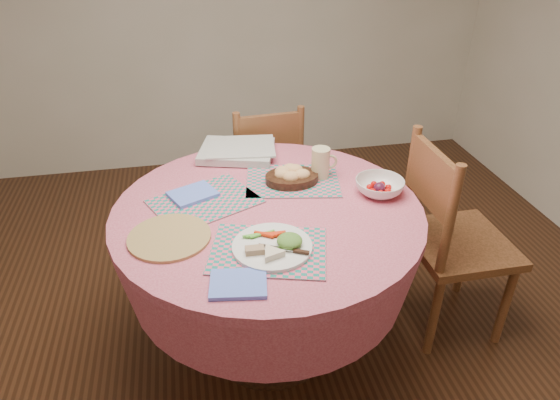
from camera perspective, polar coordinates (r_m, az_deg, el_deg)
The scene contains 15 objects.
ground at distance 2.46m, azimuth -1.19°, elevation -15.88°, with size 4.00×4.00×0.00m, color #331C0F.
dining_table at distance 2.09m, azimuth -1.35°, elevation -5.42°, with size 1.24×1.24×0.75m.
chair_right at distance 2.37m, azimuth 18.83°, elevation -3.97°, with size 0.43×0.45×0.97m.
chair_back at distance 2.85m, azimuth -1.81°, elevation 3.08°, with size 0.44×0.42×0.89m.
placemat_front at distance 1.75m, azimuth -1.33°, elevation -5.76°, with size 0.40×0.30×0.01m, color #168072.
placemat_left at distance 2.04m, azimuth -8.60°, elevation -0.17°, with size 0.40×0.30×0.01m, color #168072.
placemat_back at distance 2.17m, azimuth 1.46°, elevation 2.22°, with size 0.40×0.30×0.01m, color #168072.
wicker_trivet at distance 1.85m, azimuth -12.53°, elevation -4.16°, with size 0.30×0.30×0.01m, color #9E7E44.
napkin_near at distance 1.60m, azimuth -4.79°, elevation -9.52°, with size 0.18×0.14×0.01m, color #5E7EF2.
napkin_far at distance 2.08m, azimuth -9.93°, elevation 0.67°, with size 0.18×0.14×0.01m, color #5E7EF2.
dinner_plate at distance 1.74m, azimuth -0.65°, elevation -5.20°, with size 0.28×0.28×0.05m.
bread_bowl at distance 2.14m, azimuth 1.30°, elevation 2.88°, with size 0.23×0.23×0.08m.
latte_mug at distance 2.18m, azimuth 4.71°, elevation 4.29°, with size 0.12×0.08×0.13m.
fruit_bowl at distance 2.11m, azimuth 11.30°, elevation 1.48°, with size 0.21×0.21×0.06m.
newspaper_stack at distance 2.40m, azimuth -4.89°, elevation 5.67°, with size 0.40×0.35×0.04m.
Camera 1 is at (-0.28, -1.66, 1.80)m, focal length 32.00 mm.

